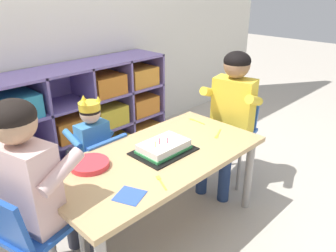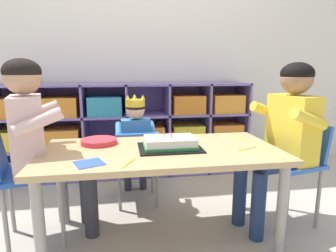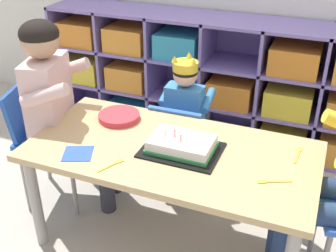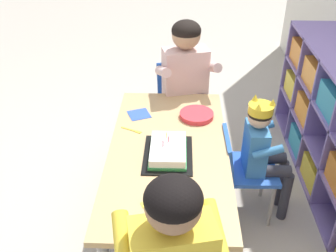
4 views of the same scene
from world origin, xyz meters
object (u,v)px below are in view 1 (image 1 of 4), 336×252
Objects in this scene: classroom_chair_guest_side at (234,129)px; birthday_cake_on_tray at (163,148)px; activity_table at (158,164)px; child_with_crown at (89,139)px; fork_at_table_front_edge at (161,182)px; adult_helper_seated at (37,177)px; fork_near_cake_tray at (196,121)px; classroom_chair_adult_side at (24,228)px; paper_plate_stack at (90,164)px; guest_at_table_side at (230,107)px; fork_by_napkin at (218,134)px; classroom_chair_blue at (100,165)px.

classroom_chair_guest_side is 1.86× the size of birthday_cake_on_tray.
child_with_crown is at bearing 102.21° from activity_table.
classroom_chair_guest_side is 1.10m from fork_at_table_front_edge.
adult_helper_seated reaches higher than fork_near_cake_tray.
paper_plate_stack is at bearing -93.29° from classroom_chair_adult_side.
birthday_cake_on_tray is at bearing -113.24° from adult_helper_seated.
child_with_crown reaches higher than paper_plate_stack.
guest_at_table_side is 2.93× the size of birthday_cake_on_tray.
guest_at_table_side is 8.03× the size of fork_at_table_front_edge.
fork_by_napkin is at bearing -13.24° from fork_near_cake_tray.
classroom_chair_adult_side is at bearing -91.96° from fork_at_table_front_edge.
fork_by_napkin is 0.96× the size of fork_near_cake_tray.
classroom_chair_blue is 0.70m from fork_at_table_front_edge.
classroom_chair_blue is at bearing -73.39° from adult_helper_seated.
activity_table is at bearing -110.62° from classroom_chair_adult_side.
classroom_chair_adult_side is at bearing -83.50° from fork_near_cake_tray.
classroom_chair_guest_side is at bearing 3.53° from birthday_cake_on_tray.
classroom_chair_blue is at bearing -127.16° from guest_at_table_side.
classroom_chair_adult_side is at bearing 34.18° from child_with_crown.
birthday_cake_on_tray is (-0.82, -0.05, 0.16)m from classroom_chair_guest_side.
activity_table is 0.57m from fork_near_cake_tray.
fork_near_cake_tray is (0.07, 0.25, 0.00)m from fork_by_napkin.
classroom_chair_guest_side is at bearing 152.59° from child_with_crown.
guest_at_table_side reaches higher than fork_near_cake_tray.
fork_near_cake_tray is at bearing -101.02° from classroom_chair_adult_side.
fork_by_napkin is at bearing -81.15° from guest_at_table_side.
fork_at_table_front_edge and fork_near_cake_tray have the same top height.
activity_table is 0.48m from fork_by_napkin.
classroom_chair_guest_side is 0.38m from fork_near_cake_tray.
activity_table is 0.11m from birthday_cake_on_tray.
fork_near_cake_tray reaches higher than activity_table.
adult_helper_seated is 2.97× the size of birthday_cake_on_tray.
classroom_chair_blue is 0.71m from adult_helper_seated.
classroom_chair_adult_side reaches higher than paper_plate_stack.
child_with_crown is 0.45m from paper_plate_stack.
guest_at_table_side is (-0.11, -0.02, 0.22)m from classroom_chair_guest_side.
classroom_chair_guest_side reaches higher than fork_at_table_front_edge.
adult_helper_seated is 1.16m from fork_by_napkin.
guest_at_table_side is (1.43, -0.08, -0.01)m from adult_helper_seated.
classroom_chair_adult_side is 1.33m from fork_near_cake_tray.
adult_helper_seated is (-0.55, -0.34, 0.30)m from classroom_chair_blue.
paper_plate_stack is at bearing -94.49° from adult_helper_seated.
child_with_crown is at bearing -132.21° from guest_at_table_side.
guest_at_table_side is 1.13m from paper_plate_stack.
child_with_crown is at bearing 107.20° from birthday_cake_on_tray.
fork_near_cake_tray is (0.54, 0.17, 0.07)m from activity_table.
classroom_chair_guest_side is 0.84m from birthday_cake_on_tray.
activity_table is 3.75× the size of birthday_cake_on_tray.
fork_at_table_front_edge is (-0.95, -0.25, -0.09)m from guest_at_table_side.
classroom_chair_adult_side is at bearing 174.72° from birthday_cake_on_tray.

